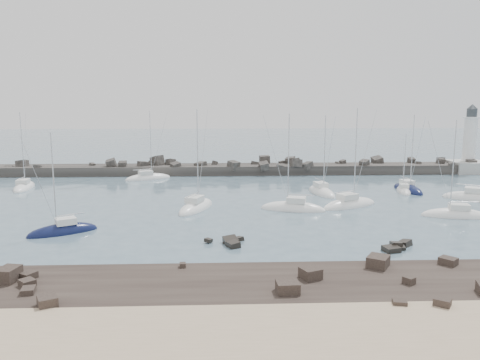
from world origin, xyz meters
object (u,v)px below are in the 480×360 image
(sailboat_4, at_px, (148,178))
(sailboat_10, at_px, (403,191))
(lighthouse, at_px, (468,157))
(sailboat_1, at_px, (24,188))
(sailboat_7, at_px, (349,205))
(sailboat_2, at_px, (63,232))
(sailboat_5, at_px, (293,209))
(sailboat_9, at_px, (455,216))
(sailboat_8, at_px, (408,190))
(sailboat_13, at_px, (478,199))
(sailboat_3, at_px, (196,208))
(sailboat_6, at_px, (322,193))

(sailboat_4, height_order, sailboat_10, sailboat_4)
(lighthouse, bearing_deg, sailboat_4, -174.59)
(sailboat_1, xyz_separation_m, sailboat_7, (50.83, -15.73, 0.02))
(sailboat_1, distance_m, sailboat_2, 31.70)
(sailboat_5, bearing_deg, sailboat_9, -12.89)
(sailboat_10, bearing_deg, sailboat_8, 44.58)
(sailboat_2, bearing_deg, sailboat_8, 25.64)
(sailboat_4, relative_size, sailboat_10, 1.35)
(sailboat_7, relative_size, sailboat_13, 0.93)
(sailboat_8, bearing_deg, sailboat_1, 175.85)
(sailboat_13, bearing_deg, sailboat_9, -130.58)
(sailboat_8, bearing_deg, sailboat_5, -148.08)
(sailboat_4, height_order, sailboat_7, sailboat_7)
(lighthouse, relative_size, sailboat_3, 1.01)
(sailboat_2, relative_size, sailboat_8, 0.91)
(sailboat_1, distance_m, sailboat_3, 33.89)
(sailboat_3, relative_size, sailboat_9, 1.10)
(sailboat_8, height_order, sailboat_9, sailboat_8)
(sailboat_3, distance_m, sailboat_4, 27.39)
(sailboat_5, relative_size, sailboat_9, 1.06)
(sailboat_6, xyz_separation_m, sailboat_8, (14.62, 1.84, -0.00))
(sailboat_1, bearing_deg, sailboat_8, -4.15)
(sailboat_2, distance_m, sailboat_3, 17.99)
(sailboat_8, distance_m, sailboat_10, 1.64)
(sailboat_2, distance_m, sailboat_4, 36.71)
(sailboat_2, distance_m, sailboat_13, 57.60)
(sailboat_6, bearing_deg, sailboat_9, -49.01)
(sailboat_3, distance_m, sailboat_6, 21.76)
(sailboat_2, xyz_separation_m, sailboat_6, (33.40, 21.20, 0.00))
(sailboat_9, bearing_deg, sailboat_3, 170.25)
(sailboat_2, bearing_deg, sailboat_5, 20.30)
(sailboat_8, relative_size, sailboat_13, 0.85)
(sailboat_8, bearing_deg, sailboat_7, -138.77)
(lighthouse, relative_size, sailboat_13, 0.93)
(sailboat_4, bearing_deg, sailboat_1, -155.31)
(lighthouse, bearing_deg, sailboat_9, -119.82)
(sailboat_2, relative_size, sailboat_5, 0.87)
(sailboat_9, bearing_deg, sailboat_10, 90.73)
(sailboat_1, height_order, sailboat_3, sailboat_3)
(sailboat_5, distance_m, sailboat_7, 8.39)
(sailboat_4, distance_m, sailboat_6, 33.35)
(sailboat_2, relative_size, sailboat_7, 0.83)
(sailboat_5, bearing_deg, sailboat_10, 31.03)
(sailboat_7, distance_m, sailboat_13, 20.47)
(sailboat_8, height_order, sailboat_10, sailboat_8)
(lighthouse, height_order, sailboat_4, lighthouse)
(sailboat_6, bearing_deg, sailboat_3, -152.49)
(sailboat_1, relative_size, sailboat_5, 0.98)
(sailboat_5, height_order, sailboat_9, sailboat_5)
(sailboat_4, bearing_deg, sailboat_13, -22.25)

